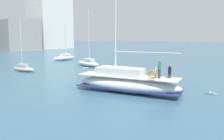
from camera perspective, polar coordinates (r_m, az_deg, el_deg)
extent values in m
plane|color=#38607A|center=(23.14, 1.63, -4.30)|extent=(400.00, 400.00, 0.00)
ellipsoid|color=silver|center=(21.29, 3.73, -3.48)|extent=(5.47, 9.85, 1.40)
cube|color=navy|center=(21.36, 3.72, -4.31)|extent=(5.42, 9.68, 0.10)
cube|color=beige|center=(21.16, 3.75, -1.51)|extent=(5.12, 9.33, 0.08)
cube|color=silver|center=(21.38, 1.98, -0.34)|extent=(3.02, 4.63, 0.70)
cylinder|color=silver|center=(21.49, 0.86, 14.43)|extent=(0.16, 0.16, 11.72)
cylinder|color=#B7B7BC|center=(20.31, 8.18, 4.16)|extent=(2.03, 5.47, 0.12)
cylinder|color=silver|center=(23.15, -6.35, 0.56)|extent=(0.87, 0.36, 0.06)
torus|color=orange|center=(19.09, 9.68, -1.10)|extent=(0.37, 0.71, 0.70)
cylinder|color=#33333D|center=(20.15, 11.31, -0.87)|extent=(0.20, 0.20, 0.80)
cube|color=#338C4C|center=(20.06, 11.37, 1.05)|extent=(0.37, 0.30, 0.56)
sphere|color=#9E7051|center=(20.01, 11.40, 2.16)|extent=(0.20, 0.20, 0.20)
cylinder|color=#338C4C|center=(19.85, 11.19, 0.84)|extent=(0.09, 0.09, 0.50)
cylinder|color=#338C4C|center=(20.27, 11.53, 0.98)|extent=(0.09, 0.09, 0.50)
cylinder|color=#33333D|center=(20.54, 13.65, -1.41)|extent=(0.20, 0.20, 0.35)
cube|color=black|center=(20.47, 13.69, -0.15)|extent=(0.37, 0.30, 0.56)
sphere|color=#9E7051|center=(20.42, 13.72, 0.93)|extent=(0.20, 0.20, 0.20)
cylinder|color=black|center=(20.26, 13.54, -0.37)|extent=(0.09, 0.09, 0.50)
cylinder|color=black|center=(20.69, 13.82, -0.21)|extent=(0.09, 0.09, 0.50)
torus|color=silver|center=(20.18, 10.68, -0.20)|extent=(0.74, 0.31, 0.76)
ellipsoid|color=silver|center=(51.03, -11.38, 2.85)|extent=(5.91, 2.25, 0.93)
cube|color=silver|center=(51.16, -11.16, 3.62)|extent=(2.42, 1.23, 0.40)
cylinder|color=silver|center=(51.12, -11.14, 7.17)|extent=(0.14, 0.14, 6.73)
ellipsoid|color=#B7B2A8|center=(36.06, -20.39, 0.19)|extent=(2.16, 4.27, 0.67)
cube|color=#B7B2A8|center=(36.16, -20.65, 1.06)|extent=(1.10, 1.78, 0.40)
cylinder|color=silver|center=(36.02, -21.00, 5.94)|extent=(0.11, 0.11, 6.57)
ellipsoid|color=silver|center=(39.91, -5.84, 1.54)|extent=(1.58, 5.69, 0.91)
cube|color=silver|center=(39.61, -5.62, 2.45)|extent=(0.96, 2.29, 0.40)
cylinder|color=silver|center=(39.31, -5.57, 8.18)|extent=(0.14, 0.14, 8.31)
ellipsoid|color=silver|center=(22.14, 22.66, -5.09)|extent=(0.39, 0.24, 0.16)
sphere|color=silver|center=(21.98, 22.38, -5.08)|extent=(0.11, 0.11, 0.11)
cone|color=gold|center=(21.93, 22.29, -5.13)|extent=(0.08, 0.05, 0.04)
cube|color=#9E9993|center=(21.98, 23.32, -5.17)|extent=(0.25, 0.62, 0.15)
cube|color=#9E9993|center=(22.31, 22.01, -4.91)|extent=(0.25, 0.62, 0.15)
cube|color=gray|center=(94.48, -21.96, 7.71)|extent=(11.55, 16.37, 10.70)
cube|color=silver|center=(104.78, -14.84, 10.60)|extent=(13.78, 15.39, 20.20)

